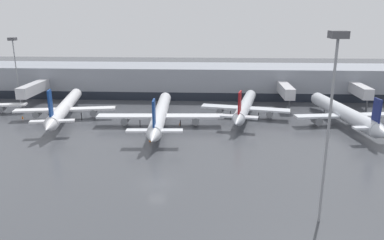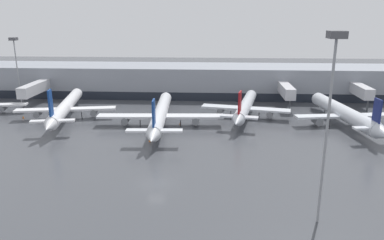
{
  "view_description": "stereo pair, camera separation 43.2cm",
  "coord_description": "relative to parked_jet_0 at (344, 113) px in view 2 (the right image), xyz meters",
  "views": [
    {
      "loc": [
        7.83,
        -50.27,
        24.45
      ],
      "look_at": [
        4.0,
        23.89,
        3.0
      ],
      "focal_mm": 35.0,
      "sensor_mm": 36.0,
      "label": 1
    },
    {
      "loc": [
        8.26,
        -50.25,
        24.45
      ],
      "look_at": [
        4.0,
        23.89,
        3.0
      ],
      "focal_mm": 35.0,
      "sensor_mm": 36.0,
      "label": 2
    }
  ],
  "objects": [
    {
      "name": "parked_jet_0",
      "position": [
        0.0,
        0.0,
        0.0
      ],
      "size": [
        22.32,
        35.95,
        8.81
      ],
      "rotation": [
        0.0,
        0.0,
        1.72
      ],
      "color": "silver",
      "rests_on": "ground_plane"
    },
    {
      "name": "parked_jet_5",
      "position": [
        -21.57,
        4.95,
        0.0
      ],
      "size": [
        21.23,
        31.7,
        8.56
      ],
      "rotation": [
        0.0,
        0.0,
        1.37
      ],
      "color": "silver",
      "rests_on": "ground_plane"
    },
    {
      "name": "traffic_cone_2",
      "position": [
        -41.54,
        -13.31,
        -2.4
      ],
      "size": [
        0.51,
        0.51,
        0.76
      ],
      "color": "orange",
      "rests_on": "ground_plane"
    },
    {
      "name": "traffic_cone_3",
      "position": [
        -74.61,
        1.43,
        -2.44
      ],
      "size": [
        0.42,
        0.42,
        0.68
      ],
      "color": "orange",
      "rests_on": "ground_plane"
    },
    {
      "name": "apron_light_mast_0",
      "position": [
        -82.84,
        16.78,
        11.45
      ],
      "size": [
        1.8,
        1.8,
        17.99
      ],
      "color": "gray",
      "rests_on": "ground_plane"
    },
    {
      "name": "parked_jet_1",
      "position": [
        -40.9,
        -2.73,
        -0.06
      ],
      "size": [
        28.12,
        38.05,
        8.98
      ],
      "rotation": [
        0.0,
        0.0,
        1.62
      ],
      "color": "silver",
      "rests_on": "ground_plane"
    },
    {
      "name": "terminal_building",
      "position": [
        -37.49,
        29.88,
        1.72
      ],
      "size": [
        160.0,
        30.57,
        9.0
      ],
      "color": "gray",
      "rests_on": "ground_plane"
    },
    {
      "name": "parked_jet_4",
      "position": [
        -64.05,
        1.51,
        0.12
      ],
      "size": [
        23.27,
        36.62,
        9.63
      ],
      "rotation": [
        0.0,
        0.0,
        1.75
      ],
      "color": "white",
      "rests_on": "ground_plane"
    },
    {
      "name": "ground_plane",
      "position": [
        -37.57,
        -31.93,
        -2.78
      ],
      "size": [
        320.0,
        320.0,
        0.0
      ],
      "primitive_type": "plane",
      "color": "#424449"
    },
    {
      "name": "apron_light_mast_5",
      "position": [
        -16.41,
        -41.18,
        14.54
      ],
      "size": [
        1.8,
        1.8,
        22.58
      ],
      "color": "gray",
      "rests_on": "ground_plane"
    },
    {
      "name": "traffic_cone_1",
      "position": [
        -36.62,
        -1.66,
        -2.42
      ],
      "size": [
        0.38,
        0.38,
        0.71
      ],
      "color": "orange",
      "rests_on": "ground_plane"
    }
  ]
}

